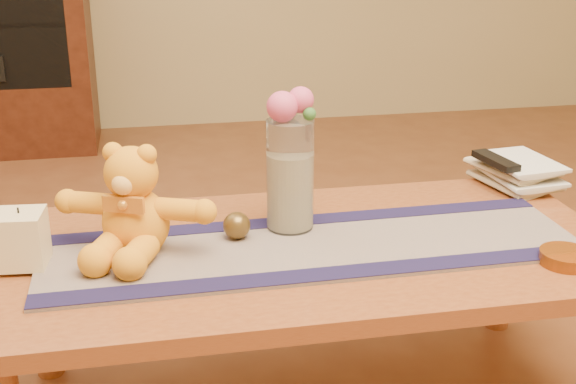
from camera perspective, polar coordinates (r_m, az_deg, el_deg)
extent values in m
cube|color=brown|center=(1.72, 1.64, -4.59)|extent=(1.40, 0.70, 0.04)
cylinder|color=brown|center=(2.06, -18.12, -8.13)|extent=(0.07, 0.07, 0.41)
cylinder|color=brown|center=(2.27, 15.98, -5.21)|extent=(0.07, 0.07, 0.41)
cube|color=#181A45|center=(1.68, 1.94, -4.19)|extent=(1.20, 0.36, 0.01)
cube|color=#161236|center=(1.56, 3.20, -6.19)|extent=(1.20, 0.07, 0.00)
cube|color=#161236|center=(1.81, 0.87, -2.17)|extent=(1.20, 0.07, 0.00)
cube|color=beige|center=(1.67, -19.56, -3.36)|extent=(0.11, 0.11, 0.12)
cylinder|color=black|center=(1.64, -19.82, -1.32)|extent=(0.00, 0.00, 0.01)
cylinder|color=silver|center=(1.73, 0.16, 1.30)|extent=(0.11, 0.11, 0.26)
cylinder|color=beige|center=(1.74, 0.16, 0.09)|extent=(0.09, 0.09, 0.18)
sphere|color=#CF497B|center=(1.67, -0.45, 6.50)|extent=(0.07, 0.07, 0.07)
sphere|color=#CF497B|center=(1.69, 0.97, 7.01)|extent=(0.06, 0.06, 0.06)
sphere|color=#4B55A4|center=(1.72, 0.26, 6.67)|extent=(0.04, 0.04, 0.04)
sphere|color=#4B55A4|center=(1.70, -0.97, 6.23)|extent=(0.04, 0.04, 0.04)
sphere|color=#33662D|center=(1.68, 1.64, 5.94)|extent=(0.03, 0.03, 0.03)
sphere|color=#543E1C|center=(1.71, -3.92, -2.55)|extent=(0.08, 0.08, 0.06)
imported|color=beige|center=(2.11, 15.15, 0.47)|extent=(0.21, 0.25, 0.02)
imported|color=beige|center=(2.10, 15.37, 0.94)|extent=(0.18, 0.24, 0.02)
imported|color=beige|center=(2.10, 15.06, 1.46)|extent=(0.22, 0.26, 0.02)
imported|color=beige|center=(2.09, 15.41, 1.93)|extent=(0.19, 0.24, 0.02)
cube|color=black|center=(2.08, 15.49, 2.31)|extent=(0.07, 0.17, 0.02)
cylinder|color=#BF5914|center=(1.72, 20.37, -4.69)|extent=(0.13, 0.13, 0.03)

